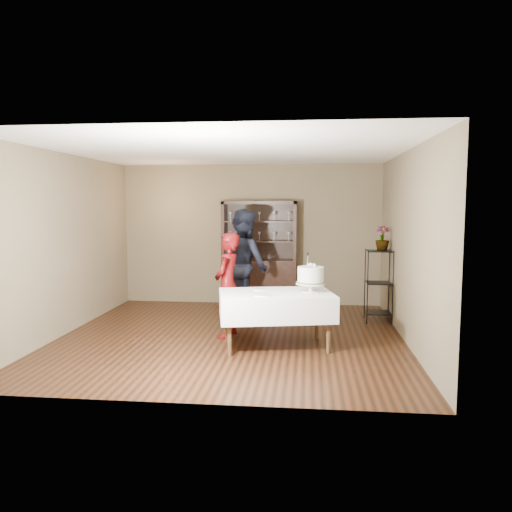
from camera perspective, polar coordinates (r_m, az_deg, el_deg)
The scene contains 14 objects.
floor at distance 7.46m, azimuth -2.85°, elevation -9.17°, with size 5.00×5.00×0.00m, color black.
ceiling at distance 7.24m, azimuth -2.96°, elevation 11.93°, with size 5.00×5.00×0.00m, color white.
back_wall at distance 9.70m, azimuth -0.61°, elevation 2.45°, with size 5.00×0.02×2.70m, color brown.
wall_left at distance 8.00m, azimuth -20.88°, elevation 1.30°, with size 0.02×5.00×2.70m, color brown.
wall_right at distance 7.27m, azimuth 16.96°, elevation 1.00°, with size 0.02×5.00×2.70m, color brown.
china_hutch at distance 9.50m, azimuth 0.42°, elevation -1.79°, with size 1.40×0.48×2.00m.
plant_etagere at distance 8.49m, azimuth 13.83°, elevation -2.98°, with size 0.42×0.42×1.20m.
cake_table at distance 6.80m, azimuth 2.28°, elevation -5.66°, with size 1.67×1.22×0.76m.
woman at distance 7.32m, azimuth -3.26°, elevation -3.31°, with size 0.56×0.37×1.54m, color #360407.
man at distance 8.33m, azimuth -1.33°, elevation -1.03°, with size 0.91×0.71×1.87m, color black.
cake at distance 6.79m, azimuth 6.26°, elevation -2.32°, with size 0.46×0.46×0.54m.
plate_near at distance 6.52m, azimuth 0.69°, elevation -4.49°, with size 0.22×0.22×0.01m, color white.
plate_far at distance 6.95m, azimuth 0.43°, elevation -3.83°, with size 0.19×0.19×0.01m, color white.
potted_plant at distance 8.47m, azimuth 14.24°, elevation 2.00°, with size 0.22×0.22×0.40m, color #40642F.
Camera 1 is at (1.12, -7.11, 1.95)m, focal length 35.00 mm.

